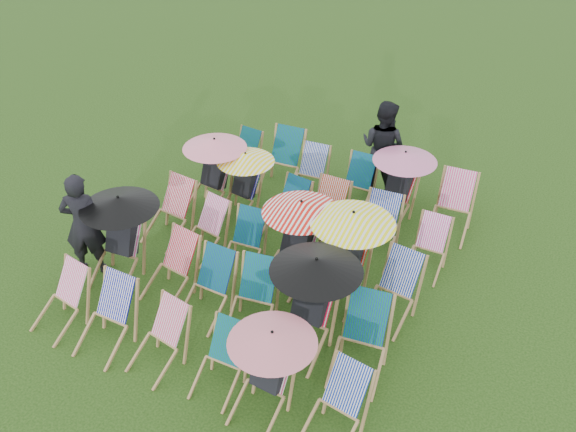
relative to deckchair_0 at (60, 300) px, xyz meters
The scene contains 33 objects.
ground 3.12m from the deckchair_0, 47.94° to the left, with size 100.00×100.00×0.00m, color black.
deckchair_0 is the anchor object (origin of this frame).
deckchair_1 0.82m from the deckchair_0, ahead, with size 0.63×0.88×0.94m.
deckchair_2 1.65m from the deckchair_0, ahead, with size 0.69×0.87×0.86m.
deckchair_3 2.55m from the deckchair_0, ahead, with size 0.57×0.79×0.84m.
deckchair_4 3.24m from the deckchair_0, ahead, with size 1.04×1.09×1.24m.
deckchair_5 4.11m from the deckchair_0, ahead, with size 0.70×0.89×0.89m.
deckchair_6 1.26m from the deckchair_0, 88.04° to the left, with size 1.16×1.24×1.38m.
deckchair_7 1.56m from the deckchair_0, 52.74° to the left, with size 0.73×0.92×0.92m.
deckchair_8 2.01m from the deckchair_0, 34.11° to the left, with size 0.63×0.87×0.92m.
deckchair_9 2.65m from the deckchair_0, 27.56° to the left, with size 0.74×0.94×0.93m.
deckchair_10 3.44m from the deckchair_0, 20.97° to the left, with size 1.20×1.25×1.43m.
deckchair_11 4.14m from the deckchair_0, 16.02° to the left, with size 0.77×1.00×1.00m.
deckchair_12 2.40m from the deckchair_0, 88.26° to the left, with size 0.72×0.94×0.95m.
deckchair_13 2.45m from the deckchair_0, 70.54° to the left, with size 0.70×0.88×0.86m.
deckchair_14 2.77m from the deckchair_0, 55.67° to the left, with size 0.63×0.84×0.87m.
deckchair_15 3.39m from the deckchair_0, 44.82° to the left, with size 1.15×1.22×1.37m.
deckchair_16 4.01m from the deckchair_0, 36.59° to the left, with size 1.21×1.26×1.43m.
deckchair_17 4.60m from the deckchair_0, 29.73° to the left, with size 0.72×0.93×0.94m.
deckchair_18 3.51m from the deckchair_0, 86.81° to the left, with size 1.10×1.16×1.31m.
deckchair_19 3.63m from the deckchair_0, 77.49° to the left, with size 0.98×1.04×1.17m.
deckchair_20 3.82m from the deckchair_0, 63.34° to the left, with size 0.69×0.88×0.88m.
deckchair_21 4.26m from the deckchair_0, 56.46° to the left, with size 0.63×0.88×0.94m.
deckchair_22 4.81m from the deckchair_0, 46.92° to the left, with size 0.69×0.92×0.96m.
deckchair_23 5.43m from the deckchair_0, 40.64° to the left, with size 0.56×0.77×0.82m.
deckchair_24 4.62m from the deckchair_0, 88.64° to the left, with size 0.63×0.83×0.85m.
deckchair_25 4.76m from the deckchair_0, 78.46° to the left, with size 0.74×0.98×1.02m.
deckchair_26 4.87m from the deckchair_0, 71.45° to the left, with size 0.64×0.85×0.88m.
deckchair_27 5.25m from the deckchair_0, 62.27° to the left, with size 0.59×0.82×0.89m.
deckchair_28 5.64m from the deckchair_0, 55.45° to the left, with size 1.07×1.14×1.27m.
deckchair_29 6.28m from the deckchair_0, 48.55° to the left, with size 0.71×0.94×0.98m.
person_left 1.27m from the deckchair_0, 113.77° to the left, with size 0.63×0.41×1.72m, color black.
person_rear 6.03m from the deckchair_0, 64.17° to the left, with size 0.85×0.67×1.76m, color black.
Camera 1 is at (3.77, -6.65, 6.41)m, focal length 40.00 mm.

